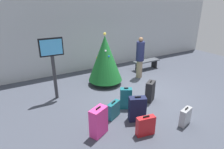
{
  "coord_description": "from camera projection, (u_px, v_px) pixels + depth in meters",
  "views": [
    {
      "loc": [
        -4.27,
        -4.96,
        3.34
      ],
      "look_at": [
        -1.12,
        0.43,
        0.9
      ],
      "focal_mm": 30.07,
      "sensor_mm": 36.0,
      "label": 1
    }
  ],
  "objects": [
    {
      "name": "waiting_bench",
      "position": [
        147.0,
        62.0,
        9.8
      ],
      "size": [
        1.47,
        0.44,
        0.48
      ],
      "color": "#4C5159",
      "rests_on": "ground_plane"
    },
    {
      "name": "flight_info_kiosk",
      "position": [
        52.0,
        58.0,
        6.41
      ],
      "size": [
        0.8,
        0.12,
        2.22
      ],
      "color": "#333338",
      "rests_on": "ground_plane"
    },
    {
      "name": "ground_plane",
      "position": [
        143.0,
        94.0,
        7.21
      ],
      "size": [
        16.0,
        16.0,
        0.0
      ],
      "primitive_type": "plane",
      "color": "#424754"
    },
    {
      "name": "suitcase_6",
      "position": [
        114.0,
        110.0,
        5.71
      ],
      "size": [
        0.52,
        0.37,
        0.55
      ],
      "color": "#19606B",
      "rests_on": "ground_plane"
    },
    {
      "name": "suitcase_5",
      "position": [
        137.0,
        109.0,
        5.53
      ],
      "size": [
        0.56,
        0.44,
        0.8
      ],
      "color": "#141938",
      "rests_on": "ground_plane"
    },
    {
      "name": "suitcase_3",
      "position": [
        150.0,
        91.0,
        6.63
      ],
      "size": [
        0.48,
        0.42,
        0.77
      ],
      "color": "#232326",
      "rests_on": "ground_plane"
    },
    {
      "name": "suitcase_0",
      "position": [
        99.0,
        122.0,
        4.92
      ],
      "size": [
        0.55,
        0.45,
        0.83
      ],
      "color": "#E5388C",
      "rests_on": "ground_plane"
    },
    {
      "name": "back_wall",
      "position": [
        98.0,
        35.0,
        9.65
      ],
      "size": [
        16.0,
        0.2,
        3.41
      ],
      "primitive_type": "cube",
      "color": "#B7BCC1",
      "rests_on": "ground_plane"
    },
    {
      "name": "suitcase_2",
      "position": [
        185.0,
        117.0,
        5.37
      ],
      "size": [
        0.47,
        0.27,
        0.55
      ],
      "color": "#9EA0A5",
      "rests_on": "ground_plane"
    },
    {
      "name": "suitcase_4",
      "position": [
        126.0,
        98.0,
        6.19
      ],
      "size": [
        0.44,
        0.38,
        0.75
      ],
      "color": "#19606B",
      "rests_on": "ground_plane"
    },
    {
      "name": "traveller_0",
      "position": [
        140.0,
        57.0,
        8.51
      ],
      "size": [
        0.5,
        0.5,
        1.88
      ],
      "color": "gray",
      "rests_on": "ground_plane"
    },
    {
      "name": "holiday_tree",
      "position": [
        105.0,
        58.0,
        7.75
      ],
      "size": [
        1.43,
        1.43,
        2.2
      ],
      "color": "#4C3319",
      "rests_on": "ground_plane"
    },
    {
      "name": "suitcase_1",
      "position": [
        145.0,
        126.0,
        4.96
      ],
      "size": [
        0.53,
        0.27,
        0.58
      ],
      "color": "#B2191E",
      "rests_on": "ground_plane"
    }
  ]
}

